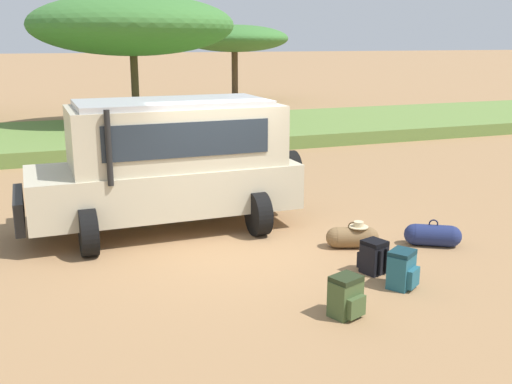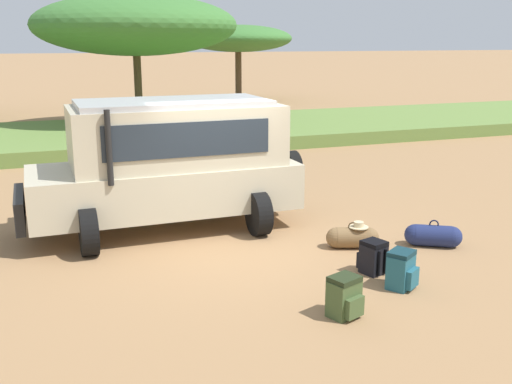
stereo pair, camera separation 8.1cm
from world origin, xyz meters
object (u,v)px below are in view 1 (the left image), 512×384
at_px(duffel_bag_low_black_case, 352,237).
at_px(acacia_tree_centre_back, 132,25).
at_px(backpack_near_rear_wheel, 402,270).
at_px(acacia_tree_right_mid, 234,39).
at_px(backpack_beside_front_wheel, 373,257).
at_px(safari_vehicle, 169,162).
at_px(duffel_bag_soft_canvas, 433,235).
at_px(backpack_cluster_center, 346,297).

bearing_deg(duffel_bag_low_black_case, acacia_tree_centre_back, 94.01).
bearing_deg(duffel_bag_low_black_case, backpack_near_rear_wheel, -96.21).
height_order(duffel_bag_low_black_case, acacia_tree_right_mid, acacia_tree_right_mid).
height_order(backpack_beside_front_wheel, duffel_bag_low_black_case, backpack_beside_front_wheel).
bearing_deg(safari_vehicle, acacia_tree_right_mid, 68.43).
relative_size(duffel_bag_low_black_case, acacia_tree_right_mid, 0.14).
xyz_separation_m(safari_vehicle, backpack_beside_front_wheel, (2.41, -3.33, -1.04)).
bearing_deg(duffel_bag_soft_canvas, backpack_near_rear_wheel, -138.70).
bearing_deg(safari_vehicle, duffel_bag_low_black_case, -39.20).
height_order(safari_vehicle, duffel_bag_soft_canvas, safari_vehicle).
bearing_deg(acacia_tree_centre_back, backpack_beside_front_wheel, -87.23).
distance_m(safari_vehicle, acacia_tree_centre_back, 13.56).
bearing_deg(acacia_tree_centre_back, acacia_tree_right_mid, 52.56).
distance_m(duffel_bag_soft_canvas, acacia_tree_centre_back, 16.44).
xyz_separation_m(duffel_bag_low_black_case, acacia_tree_right_mid, (6.36, 25.10, 3.36)).
xyz_separation_m(backpack_near_rear_wheel, duffel_bag_low_black_case, (0.19, 1.78, -0.09)).
relative_size(backpack_beside_front_wheel, duffel_bag_soft_canvas, 0.58).
bearing_deg(backpack_cluster_center, duffel_bag_soft_canvas, 34.45).
height_order(duffel_bag_soft_canvas, acacia_tree_right_mid, acacia_tree_right_mid).
bearing_deg(acacia_tree_right_mid, backpack_beside_front_wheel, -104.21).
bearing_deg(duffel_bag_low_black_case, backpack_beside_front_wheel, -103.82).
relative_size(backpack_near_rear_wheel, acacia_tree_right_mid, 0.09).
relative_size(safari_vehicle, backpack_cluster_center, 9.74).
bearing_deg(safari_vehicle, acacia_tree_centre_back, 83.02).
relative_size(backpack_cluster_center, duffel_bag_low_black_case, 0.62).
distance_m(backpack_cluster_center, duffel_bag_soft_canvas, 3.36).
bearing_deg(safari_vehicle, backpack_beside_front_wheel, -54.04).
xyz_separation_m(safari_vehicle, backpack_cluster_center, (1.28, -4.51, -1.03)).
distance_m(backpack_near_rear_wheel, acacia_tree_right_mid, 27.86).
bearing_deg(acacia_tree_centre_back, duffel_bag_low_black_case, -85.99).
relative_size(duffel_bag_soft_canvas, acacia_tree_centre_back, 0.11).
height_order(safari_vehicle, acacia_tree_centre_back, acacia_tree_centre_back).
relative_size(backpack_beside_front_wheel, acacia_tree_right_mid, 0.08).
bearing_deg(backpack_near_rear_wheel, duffel_bag_low_black_case, 83.79).
bearing_deg(duffel_bag_low_black_case, acacia_tree_right_mid, 75.78).
bearing_deg(backpack_beside_front_wheel, acacia_tree_centre_back, 92.77).
distance_m(backpack_near_rear_wheel, duffel_bag_low_black_case, 1.79).
height_order(backpack_cluster_center, acacia_tree_right_mid, acacia_tree_right_mid).
bearing_deg(acacia_tree_centre_back, backpack_cluster_center, -91.07).
distance_m(backpack_near_rear_wheel, duffel_bag_soft_canvas, 2.07).
bearing_deg(acacia_tree_right_mid, acacia_tree_centre_back, -127.44).
bearing_deg(backpack_beside_front_wheel, backpack_near_rear_wheel, -82.52).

